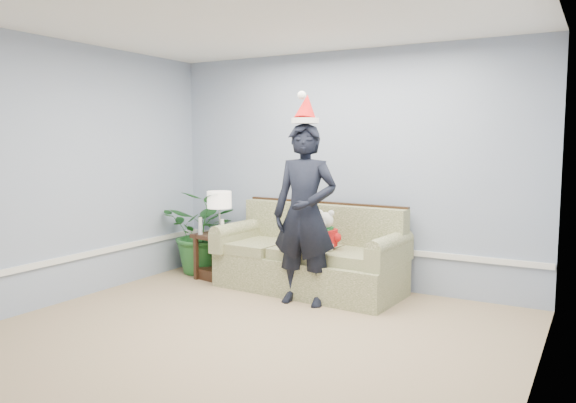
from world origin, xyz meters
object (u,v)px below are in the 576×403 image
(sofa, at_px, (311,259))
(teddy_bear, at_px, (325,235))
(houseplant, at_px, (205,232))
(table_lamp, at_px, (219,202))
(side_table, at_px, (220,261))
(man, at_px, (305,214))

(sofa, bearing_deg, teddy_bear, -27.51)
(houseplant, height_order, teddy_bear, houseplant)
(table_lamp, relative_size, houseplant, 0.49)
(side_table, xyz_separation_m, table_lamp, (0.01, -0.01, 0.73))
(side_table, xyz_separation_m, houseplant, (-0.35, 0.14, 0.32))
(sofa, xyz_separation_m, side_table, (-1.20, -0.09, -0.13))
(side_table, relative_size, houseplant, 0.61)
(sofa, distance_m, side_table, 1.21)
(table_lamp, relative_size, teddy_bear, 1.20)
(table_lamp, distance_m, houseplant, 0.57)
(sofa, relative_size, teddy_bear, 4.89)
(side_table, relative_size, table_lamp, 1.23)
(sofa, xyz_separation_m, table_lamp, (-1.19, -0.10, 0.60))
(sofa, xyz_separation_m, man, (0.19, -0.52, 0.58))
(side_table, distance_m, man, 1.62)
(man, bearing_deg, side_table, 157.65)
(side_table, height_order, houseplant, houseplant)
(side_table, relative_size, teddy_bear, 1.48)
(man, bearing_deg, table_lamp, 158.08)
(man, height_order, teddy_bear, man)
(sofa, xyz_separation_m, houseplant, (-1.54, 0.05, 0.19))
(sofa, height_order, table_lamp, table_lamp)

